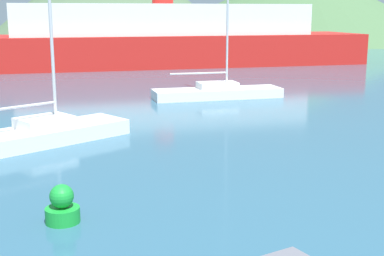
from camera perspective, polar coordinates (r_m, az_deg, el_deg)
name	(u,v)px	position (r m, az deg, el deg)	size (l,w,h in m)	color
sailboat_middle	(45,131)	(20.54, -15.38, -0.31)	(6.42, 5.10, 10.51)	white
sailboat_outer	(217,90)	(30.29, 2.73, 4.02)	(7.39, 2.28, 10.96)	white
ferry_distant	(163,39)	(48.84, -3.11, 9.48)	(37.37, 9.27, 7.05)	red
buoy_marker	(62,207)	(12.76, -13.67, -8.18)	(0.79, 0.79, 0.91)	green
hill_east	(298,1)	(98.24, 11.27, 13.19)	(52.35, 52.35, 13.50)	#476B42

